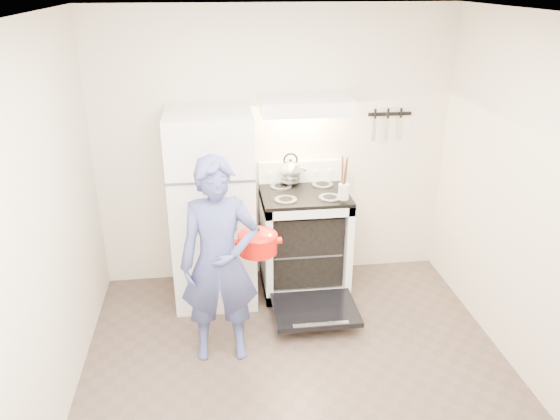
{
  "coord_description": "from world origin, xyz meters",
  "views": [
    {
      "loc": [
        -0.55,
        -2.91,
        2.7
      ],
      "look_at": [
        -0.05,
        1.0,
        1.0
      ],
      "focal_mm": 35.0,
      "sensor_mm": 36.0,
      "label": 1
    }
  ],
  "objects_px": {
    "tea_kettle": "(290,169)",
    "person": "(219,263)",
    "stove_body": "(304,242)",
    "refrigerator": "(213,209)",
    "dutch_oven": "(258,244)"
  },
  "relations": [
    {
      "from": "refrigerator",
      "to": "dutch_oven",
      "type": "relative_size",
      "value": 4.56
    },
    {
      "from": "tea_kettle",
      "to": "person",
      "type": "xyz_separation_m",
      "value": [
        -0.68,
        -1.1,
        -0.31
      ]
    },
    {
      "from": "tea_kettle",
      "to": "person",
      "type": "relative_size",
      "value": 0.19
    },
    {
      "from": "stove_body",
      "to": "dutch_oven",
      "type": "bearing_deg",
      "value": -125.62
    },
    {
      "from": "refrigerator",
      "to": "stove_body",
      "type": "xyz_separation_m",
      "value": [
        0.81,
        0.02,
        -0.39
      ]
    },
    {
      "from": "stove_body",
      "to": "person",
      "type": "distance_m",
      "value": 1.23
    },
    {
      "from": "stove_body",
      "to": "tea_kettle",
      "type": "bearing_deg",
      "value": 114.94
    },
    {
      "from": "stove_body",
      "to": "refrigerator",
      "type": "bearing_deg",
      "value": -178.23
    },
    {
      "from": "person",
      "to": "dutch_oven",
      "type": "xyz_separation_m",
      "value": [
        0.3,
        0.23,
        0.02
      ]
    },
    {
      "from": "stove_body",
      "to": "person",
      "type": "xyz_separation_m",
      "value": [
        -0.77,
        -0.9,
        0.33
      ]
    },
    {
      "from": "stove_body",
      "to": "tea_kettle",
      "type": "xyz_separation_m",
      "value": [
        -0.1,
        0.21,
        0.64
      ]
    },
    {
      "from": "tea_kettle",
      "to": "dutch_oven",
      "type": "xyz_separation_m",
      "value": [
        -0.38,
        -0.88,
        -0.29
      ]
    },
    {
      "from": "stove_body",
      "to": "person",
      "type": "relative_size",
      "value": 0.58
    },
    {
      "from": "dutch_oven",
      "to": "tea_kettle",
      "type": "bearing_deg",
      "value": 66.56
    },
    {
      "from": "tea_kettle",
      "to": "dutch_oven",
      "type": "relative_size",
      "value": 0.8
    }
  ]
}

